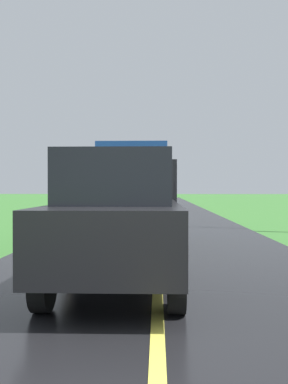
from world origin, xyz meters
TOP-DOWN VIEW (x-y plane):
  - banana_truck_near at (-0.77, 9.16)m, footprint 2.38×5.82m
  - banana_truck_far at (-0.79, 25.01)m, footprint 2.38×5.81m
  - following_car at (-0.56, 3.13)m, footprint 1.74×4.10m

SIDE VIEW (x-z plane):
  - following_car at x=-0.56m, z-range 0.11..2.03m
  - banana_truck_near at x=-0.77m, z-range 0.07..2.87m
  - banana_truck_far at x=-0.79m, z-range 0.08..2.88m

